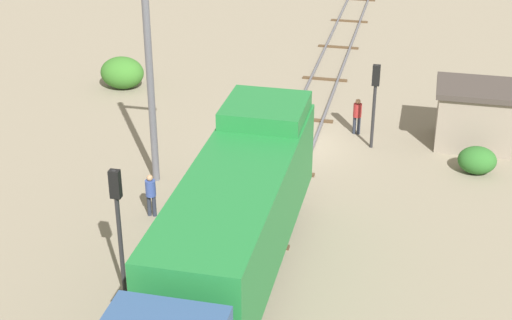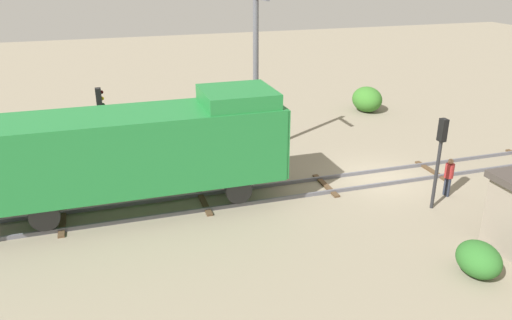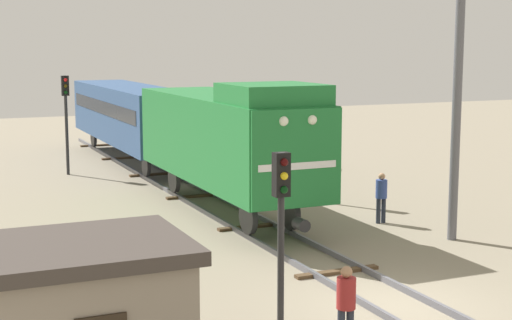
{
  "view_description": "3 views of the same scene",
  "coord_description": "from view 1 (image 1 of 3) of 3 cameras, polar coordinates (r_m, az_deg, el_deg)",
  "views": [
    {
      "loc": [
        -5.17,
        30.98,
        14.86
      ],
      "look_at": [
        0.65,
        5.42,
        1.81
      ],
      "focal_mm": 55.0,
      "sensor_mm": 36.0,
      "label": 1
    },
    {
      "loc": [
        -18.46,
        11.88,
        9.47
      ],
      "look_at": [
        -1.21,
        6.45,
        2.19
      ],
      "focal_mm": 35.0,
      "sensor_mm": 36.0,
      "label": 2
    },
    {
      "loc": [
        -9.91,
        -14.53,
        6.0
      ],
      "look_at": [
        0.88,
        10.1,
        1.94
      ],
      "focal_mm": 55.0,
      "sensor_mm": 36.0,
      "label": 3
    }
  ],
  "objects": [
    {
      "name": "catenary_mast",
      "position": [
        30.21,
        -7.61,
        5.92
      ],
      "size": [
        1.94,
        0.28,
        8.25
      ],
      "color": "#595960",
      "rests_on": "ground"
    },
    {
      "name": "traffic_signal_mid",
      "position": [
        23.9,
        -10.03,
        -3.62
      ],
      "size": [
        0.32,
        0.34,
        4.39
      ],
      "color": "#262628",
      "rests_on": "ground"
    },
    {
      "name": "traffic_signal_near",
      "position": [
        33.82,
        8.66,
        5.01
      ],
      "size": [
        0.32,
        0.34,
        3.81
      ],
      "color": "#262628",
      "rests_on": "ground"
    },
    {
      "name": "worker_by_signal",
      "position": [
        29.03,
        -7.66,
        -2.32
      ],
      "size": [
        0.38,
        0.38,
        1.7
      ],
      "rotation": [
        0.0,
        0.0,
        1.84
      ],
      "color": "#262B38",
      "rests_on": "ground"
    },
    {
      "name": "locomotive",
      "position": [
        24.34,
        -1.16,
        -3.31
      ],
      "size": [
        2.9,
        11.6,
        4.6
      ],
      "color": "#1E7233",
      "rests_on": "railway_track"
    },
    {
      "name": "relay_hut",
      "position": [
        35.56,
        15.62,
        3.19
      ],
      "size": [
        3.5,
        2.9,
        2.74
      ],
      "color": "gray",
      "rests_on": "ground"
    },
    {
      "name": "worker_near_track",
      "position": [
        35.68,
        7.38,
        3.37
      ],
      "size": [
        0.38,
        0.38,
        1.7
      ],
      "rotation": [
        0.0,
        0.0,
        5.53
      ],
      "color": "#262B38",
      "rests_on": "ground"
    },
    {
      "name": "ground_plane",
      "position": [
        34.75,
        3.03,
        1.11
      ],
      "size": [
        100.28,
        100.28,
        0.0
      ],
      "primitive_type": "plane",
      "color": "gray"
    },
    {
      "name": "bush_far",
      "position": [
        41.42,
        -9.71,
        6.28
      ],
      "size": [
        2.28,
        1.86,
        1.65
      ],
      "primitive_type": "ellipsoid",
      "color": "#347026",
      "rests_on": "ground"
    },
    {
      "name": "railway_track",
      "position": [
        34.71,
        3.04,
        1.21
      ],
      "size": [
        2.4,
        66.86,
        0.16
      ],
      "color": "#595960",
      "rests_on": "ground"
    },
    {
      "name": "bush_mid",
      "position": [
        33.3,
        15.79,
        -0.02
      ],
      "size": [
        1.57,
        1.28,
        1.14
      ],
      "primitive_type": "ellipsoid",
      "color": "#2A6526",
      "rests_on": "ground"
    }
  ]
}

